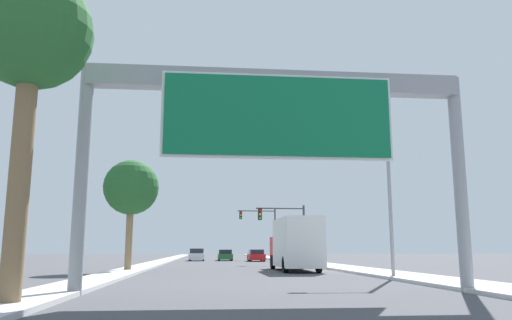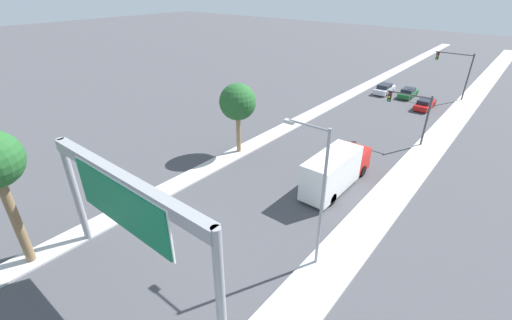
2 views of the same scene
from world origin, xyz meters
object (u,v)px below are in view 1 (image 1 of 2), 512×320
Objects in this scene: street_lamp_right at (382,170)px; car_near_right at (197,255)px; sign_gantry at (278,115)px; car_near_left at (225,255)px; palm_tree_foreground at (31,38)px; car_far_right at (256,256)px; palm_tree_background at (131,188)px; truck_box_primary at (295,245)px; traffic_light_near_intersection at (287,224)px; traffic_light_mid_block at (263,225)px.

car_near_right is at bearing 104.55° from street_lamp_right.
sign_gantry is 1.46× the size of street_lamp_right.
palm_tree_foreground is at bearing -98.15° from car_near_left.
palm_tree_foreground is (-10.67, -46.18, 6.42)m from car_far_right.
palm_tree_foreground reaches higher than palm_tree_background.
truck_box_primary is 1.20× the size of palm_tree_background.
car_near_right is 40.11m from street_lamp_right.
car_near_right is 0.51× the size of palm_tree_foreground.
car_near_left is (3.50, 0.36, -0.05)m from car_near_right.
palm_tree_background is at bearing -132.81° from traffic_light_near_intersection.
truck_box_primary is at bearing -92.89° from traffic_light_mid_block.
street_lamp_right reaches higher than truck_box_primary.
truck_box_primary is 0.95× the size of street_lamp_right.
palm_tree_foreground reaches higher than car_far_right.
sign_gantry is 30.65m from traffic_light_near_intersection.
sign_gantry reaches higher than truck_box_primary.
traffic_light_near_intersection reaches higher than car_near_right.
traffic_light_mid_block is (-0.00, 20.00, 0.82)m from traffic_light_near_intersection.
truck_box_primary is 9.98m from street_lamp_right.
street_lamp_right is (1.32, -42.16, 0.83)m from traffic_light_mid_block.
sign_gantry is 46.95m from car_near_right.
truck_box_primary is 13.64m from traffic_light_near_intersection.
car_far_right is 8.33m from traffic_light_mid_block.
palm_tree_foreground is at bearing -118.14° from truck_box_primary.
sign_gantry reaches higher than traffic_light_near_intersection.
car_near_right is at bearing -157.45° from traffic_light_mid_block.
car_far_right is 28.86m from palm_tree_background.
car_near_left is at bearing 131.79° from car_far_right.
sign_gantry is 2.84× the size of car_far_right.
sign_gantry is 1.98× the size of traffic_light_mid_block.
street_lamp_right reaches higher than car_near_left.
street_lamp_right reaches higher than traffic_light_mid_block.
palm_tree_background is at bearing -110.46° from traffic_light_mid_block.
sign_gantry is at bearing -99.77° from traffic_light_near_intersection.
truck_box_primary is at bearing 78.19° from sign_gantry.
car_near_left is (-3.50, 3.92, -0.01)m from car_far_right.
traffic_light_mid_block is at bearing 69.54° from palm_tree_background.
truck_box_primary is at bearing -83.38° from car_near_left.
traffic_light_near_intersection reaches higher than car_far_right.
car_near_left is at bearing 96.62° from truck_box_primary.
palm_tree_foreground is (-3.67, -49.73, 6.37)m from car_near_right.
traffic_light_mid_block is at bearing 32.01° from car_near_left.
palm_tree_background is (-10.82, -0.12, 3.63)m from truck_box_primary.
street_lamp_right is (1.32, -22.16, 1.65)m from traffic_light_near_intersection.
sign_gantry is at bearing -66.25° from palm_tree_background.
palm_tree_background is at bearing -179.39° from truck_box_primary.
traffic_light_mid_block is (8.68, 3.60, 3.88)m from car_near_right.
palm_tree_foreground reaches higher than car_near_right.
traffic_light_mid_block is (1.68, 7.16, 3.92)m from car_far_right.
sign_gantry is 2.92× the size of car_near_left.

